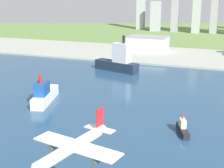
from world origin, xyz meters
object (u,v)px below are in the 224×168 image
Objects in this scene: tugboat_small at (183,128)px; warehouse_main at (148,44)px; airplane_landing at (73,147)px; cargo_ship at (118,61)px; ferry_boat at (44,94)px.

warehouse_main reaches higher than tugboat_small.
airplane_landing reaches higher than cargo_ship.
tugboat_small is at bearing -70.83° from warehouse_main.
ferry_boat is 123.11m from tugboat_small.
warehouse_main is at bearing 109.17° from tugboat_small.
tugboat_small is (17.55, 122.75, -40.10)m from airplane_landing.
warehouse_main is (-83.62, 413.80, -29.83)m from airplane_landing.
cargo_ship is (19.60, 132.52, 5.10)m from ferry_boat.
ferry_boat reaches higher than tugboat_small.
tugboat_small is 0.38× the size of cargo_ship.
warehouse_main is (-101.17, 291.05, 10.27)m from tugboat_small.
cargo_ship reaches higher than tugboat_small.
airplane_landing is 0.62× the size of warehouse_main.
tugboat_small is 0.36× the size of warehouse_main.
tugboat_small is 308.30m from warehouse_main.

